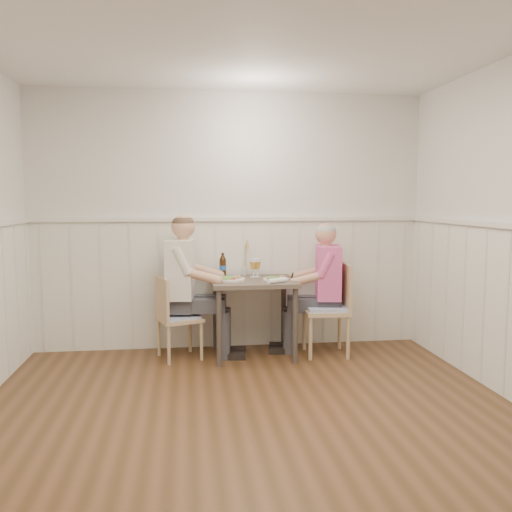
{
  "coord_description": "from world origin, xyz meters",
  "views": [
    {
      "loc": [
        -0.44,
        -3.28,
        1.52
      ],
      "look_at": [
        0.19,
        1.64,
        1.0
      ],
      "focal_mm": 38.0,
      "sensor_mm": 36.0,
      "label": 1
    }
  ],
  "objects_px": {
    "diner_cream": "(185,297)",
    "beer_bottle": "(223,266)",
    "man_in_pink": "(324,298)",
    "dining_table": "(253,291)",
    "grass_vase": "(244,258)",
    "chair_left": "(175,315)",
    "chair_right": "(332,306)"
  },
  "relations": [
    {
      "from": "man_in_pink",
      "to": "diner_cream",
      "type": "xyz_separation_m",
      "value": [
        -1.36,
        0.01,
        0.04
      ]
    },
    {
      "from": "chair_right",
      "to": "man_in_pink",
      "type": "xyz_separation_m",
      "value": [
        -0.06,
        0.1,
        0.06
      ]
    },
    {
      "from": "diner_cream",
      "to": "beer_bottle",
      "type": "relative_size",
      "value": 5.79
    },
    {
      "from": "chair_left",
      "to": "diner_cream",
      "type": "height_order",
      "value": "diner_cream"
    },
    {
      "from": "dining_table",
      "to": "man_in_pink",
      "type": "height_order",
      "value": "man_in_pink"
    },
    {
      "from": "chair_right",
      "to": "dining_table",
      "type": "bearing_deg",
      "value": 176.12
    },
    {
      "from": "chair_left",
      "to": "beer_bottle",
      "type": "relative_size",
      "value": 3.27
    },
    {
      "from": "diner_cream",
      "to": "beer_bottle",
      "type": "distance_m",
      "value": 0.49
    },
    {
      "from": "diner_cream",
      "to": "chair_left",
      "type": "bearing_deg",
      "value": -149.58
    },
    {
      "from": "man_in_pink",
      "to": "diner_cream",
      "type": "relative_size",
      "value": 0.94
    },
    {
      "from": "man_in_pink",
      "to": "diner_cream",
      "type": "bearing_deg",
      "value": 179.62
    },
    {
      "from": "grass_vase",
      "to": "beer_bottle",
      "type": "bearing_deg",
      "value": -158.72
    },
    {
      "from": "dining_table",
      "to": "chair_right",
      "type": "distance_m",
      "value": 0.78
    },
    {
      "from": "man_in_pink",
      "to": "grass_vase",
      "type": "distance_m",
      "value": 0.89
    },
    {
      "from": "diner_cream",
      "to": "beer_bottle",
      "type": "xyz_separation_m",
      "value": [
        0.37,
        0.17,
        0.27
      ]
    },
    {
      "from": "man_in_pink",
      "to": "grass_vase",
      "type": "xyz_separation_m",
      "value": [
        -0.76,
        0.26,
        0.37
      ]
    },
    {
      "from": "beer_bottle",
      "to": "grass_vase",
      "type": "xyz_separation_m",
      "value": [
        0.23,
        0.09,
        0.07
      ]
    },
    {
      "from": "chair_left",
      "to": "man_in_pink",
      "type": "height_order",
      "value": "man_in_pink"
    },
    {
      "from": "dining_table",
      "to": "grass_vase",
      "type": "bearing_deg",
      "value": 99.61
    },
    {
      "from": "beer_bottle",
      "to": "grass_vase",
      "type": "bearing_deg",
      "value": 21.28
    },
    {
      "from": "chair_right",
      "to": "beer_bottle",
      "type": "distance_m",
      "value": 1.14
    },
    {
      "from": "dining_table",
      "to": "grass_vase",
      "type": "xyz_separation_m",
      "value": [
        -0.05,
        0.31,
        0.28
      ]
    },
    {
      "from": "man_in_pink",
      "to": "grass_vase",
      "type": "relative_size",
      "value": 3.38
    },
    {
      "from": "chair_left",
      "to": "grass_vase",
      "type": "xyz_separation_m",
      "value": [
        0.7,
        0.32,
        0.5
      ]
    },
    {
      "from": "dining_table",
      "to": "chair_left",
      "type": "bearing_deg",
      "value": -179.43
    },
    {
      "from": "chair_right",
      "to": "grass_vase",
      "type": "xyz_separation_m",
      "value": [
        -0.82,
        0.36,
        0.44
      ]
    },
    {
      "from": "chair_right",
      "to": "beer_bottle",
      "type": "relative_size",
      "value": 3.71
    },
    {
      "from": "chair_left",
      "to": "dining_table",
      "type": "bearing_deg",
      "value": 0.57
    },
    {
      "from": "man_in_pink",
      "to": "beer_bottle",
      "type": "height_order",
      "value": "man_in_pink"
    },
    {
      "from": "man_in_pink",
      "to": "chair_right",
      "type": "bearing_deg",
      "value": -60.34
    },
    {
      "from": "dining_table",
      "to": "diner_cream",
      "type": "relative_size",
      "value": 0.57
    },
    {
      "from": "chair_left",
      "to": "beer_bottle",
      "type": "bearing_deg",
      "value": 25.64
    }
  ]
}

